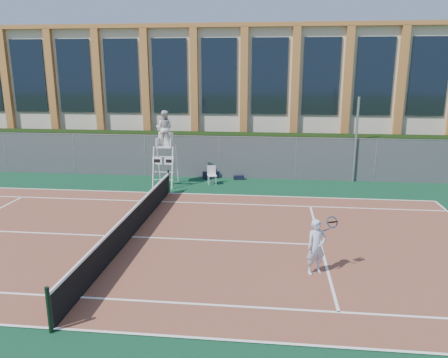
# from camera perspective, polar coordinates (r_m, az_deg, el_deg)

# --- Properties ---
(ground) EXTENTS (120.00, 120.00, 0.00)m
(ground) POSITION_cam_1_polar(r_m,az_deg,el_deg) (15.46, -12.01, -7.50)
(ground) COLOR #233814
(apron) EXTENTS (36.00, 20.00, 0.01)m
(apron) POSITION_cam_1_polar(r_m,az_deg,el_deg) (16.34, -10.93, -6.22)
(apron) COLOR #0D3B1E
(apron) RESTS_ON ground
(tennis_court) EXTENTS (23.77, 10.97, 0.02)m
(tennis_court) POSITION_cam_1_polar(r_m,az_deg,el_deg) (15.45, -12.02, -7.43)
(tennis_court) COLOR brown
(tennis_court) RESTS_ON apron
(tennis_net) EXTENTS (0.10, 11.30, 1.10)m
(tennis_net) POSITION_cam_1_polar(r_m,az_deg,el_deg) (15.27, -12.11, -5.63)
(tennis_net) COLOR black
(tennis_net) RESTS_ON ground
(fence) EXTENTS (40.00, 0.06, 2.20)m
(fence) POSITION_cam_1_polar(r_m,az_deg,el_deg) (23.34, -5.49, 2.93)
(fence) COLOR #595E60
(fence) RESTS_ON ground
(hedge) EXTENTS (40.00, 1.40, 2.20)m
(hedge) POSITION_cam_1_polar(r_m,az_deg,el_deg) (24.49, -4.93, 3.48)
(hedge) COLOR black
(hedge) RESTS_ON ground
(building) EXTENTS (45.00, 10.60, 8.22)m
(building) POSITION_cam_1_polar(r_m,az_deg,el_deg) (31.94, -2.26, 11.52)
(building) COLOR beige
(building) RESTS_ON ground
(steel_pole) EXTENTS (0.12, 0.12, 4.31)m
(steel_pole) POSITION_cam_1_polar(r_m,az_deg,el_deg) (22.97, 16.84, 4.87)
(steel_pole) COLOR #9EA0A5
(steel_pole) RESTS_ON ground
(umpire_chair) EXTENTS (1.05, 1.61, 3.74)m
(umpire_chair) POSITION_cam_1_polar(r_m,az_deg,el_deg) (21.49, -7.79, 6.32)
(umpire_chair) COLOR white
(umpire_chair) RESTS_ON ground
(plastic_chair) EXTENTS (0.53, 0.53, 0.93)m
(plastic_chair) POSITION_cam_1_polar(r_m,az_deg,el_deg) (21.83, -1.61, 0.75)
(plastic_chair) COLOR silver
(plastic_chair) RESTS_ON apron
(sports_bag_near) EXTENTS (0.88, 0.72, 0.35)m
(sports_bag_near) POSITION_cam_1_polar(r_m,az_deg,el_deg) (23.07, -1.72, 0.54)
(sports_bag_near) COLOR black
(sports_bag_near) RESTS_ON apron
(sports_bag_far) EXTENTS (0.57, 0.33, 0.21)m
(sports_bag_far) POSITION_cam_1_polar(r_m,az_deg,el_deg) (22.81, 1.94, 0.20)
(sports_bag_far) COLOR black
(sports_bag_far) RESTS_ON apron
(tennis_player) EXTENTS (0.96, 0.72, 1.61)m
(tennis_player) POSITION_cam_1_polar(r_m,az_deg,el_deg) (12.56, 11.97, -8.62)
(tennis_player) COLOR silver
(tennis_player) RESTS_ON tennis_court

